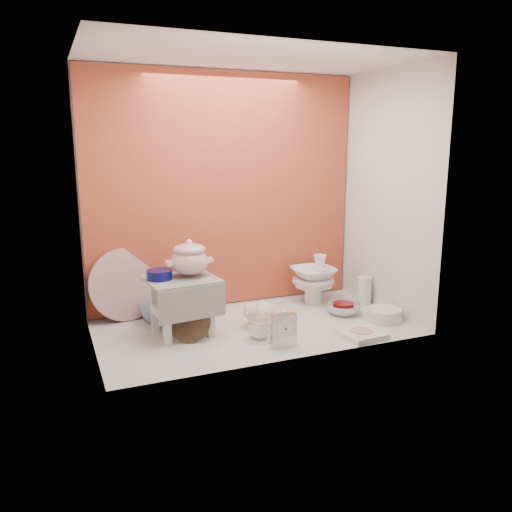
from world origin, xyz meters
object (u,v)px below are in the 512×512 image
Objects in this scene: dinner_plate_stack at (384,315)px; crystal_bowl at (343,309)px; step_stool at (182,306)px; mantel_clock at (283,329)px; blue_white_vase at (160,301)px; porcelain_tower at (313,279)px; floral_platter at (125,285)px; soup_tureen at (190,258)px; gold_rim_teacup at (259,329)px; plush_pig at (261,312)px.

dinner_plate_stack is 0.26m from crystal_bowl.
step_stool is 1.92× the size of mantel_clock.
porcelain_tower is (1.03, -0.02, 0.04)m from blue_white_vase.
crystal_bowl is (1.28, -0.43, -0.18)m from floral_platter.
crystal_bowl is at bearing 129.30° from dinner_plate_stack.
soup_tureen reaches higher than mantel_clock.
gold_rim_teacup reaches higher than crystal_bowl.
soup_tureen is 1.96× the size of gold_rim_teacup.
mantel_clock is at bearing -150.00° from crystal_bowl.
floral_platter is at bearing 136.53° from mantel_clock.
soup_tureen is 1.00× the size of blue_white_vase.
floral_platter is at bearing 144.86° from blue_white_vase.
crystal_bowl is at bearing 16.88° from gold_rim_teacup.
step_stool is 0.45m from gold_rim_teacup.
plush_pig is at bearing 162.19° from dinner_plate_stack.
dinner_plate_stack is at bearing -64.91° from porcelain_tower.
floral_platter is 1.04m from mantel_clock.
blue_white_vase is (-0.08, 0.25, -0.03)m from step_stool.
crystal_bowl is (0.96, -0.09, -0.39)m from soup_tureen.
blue_white_vase reaches higher than plush_pig.
plush_pig is at bearing 176.76° from crystal_bowl.
mantel_clock is 0.81m from porcelain_tower.
dinner_plate_stack is (0.72, -0.23, -0.04)m from plush_pig.
mantel_clock is 0.81× the size of plush_pig.
step_stool is at bearing 176.84° from crystal_bowl.
blue_white_vase is (-0.13, 0.22, -0.30)m from soup_tureen.
step_stool reaches higher than plush_pig.
step_stool is 1.16× the size of porcelain_tower.
porcelain_tower is (0.52, 0.62, 0.07)m from mantel_clock.
porcelain_tower is (0.96, 0.23, 0.00)m from step_stool.
floral_platter is at bearing 134.35° from gold_rim_teacup.
step_stool reaches higher than gold_rim_teacup.
step_stool is 0.86× the size of floral_platter.
plush_pig is 0.75m from dinner_plate_stack.
porcelain_tower is at bearing 102.52° from crystal_bowl.
crystal_bowl is 0.65× the size of porcelain_tower.
gold_rim_teacup is at bearing -43.77° from soup_tureen.
plush_pig is 1.89× the size of gold_rim_teacup.
step_stool is at bearing 167.83° from dinner_plate_stack.
floral_platter is 1.34× the size of porcelain_tower.
plush_pig reaches higher than dinner_plate_stack.
floral_platter is 0.84m from plush_pig.
porcelain_tower reaches higher than step_stool.
blue_white_vase is at bearing 101.06° from step_stool.
mantel_clock is at bearing -47.78° from soup_tureen.
dinner_plate_stack is (1.26, -0.50, -0.09)m from blue_white_vase.
blue_white_vase is 1.14m from crystal_bowl.
mantel_clock is 0.89× the size of dinner_plate_stack.
soup_tureen is at bearing 22.87° from step_stool.
porcelain_tower is at bearing 7.34° from step_stool.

